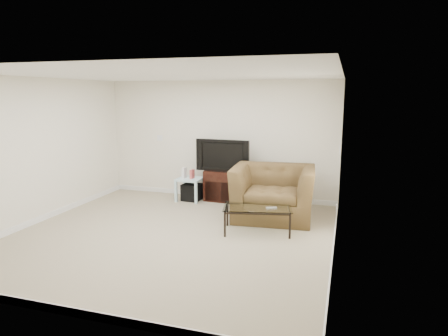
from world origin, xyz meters
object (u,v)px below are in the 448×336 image
(tv_stand, at_px, (225,185))
(side_table, at_px, (190,189))
(television, at_px, (224,155))
(recliner, at_px, (273,184))
(subwoofer, at_px, (192,192))
(coffee_table, at_px, (257,219))

(tv_stand, relative_size, side_table, 1.55)
(television, relative_size, side_table, 2.14)
(tv_stand, bearing_deg, recliner, -33.54)
(television, relative_size, subwoofer, 2.97)
(television, xyz_separation_m, side_table, (-0.69, -0.20, -0.74))
(recliner, height_order, coffee_table, recliner)
(tv_stand, bearing_deg, coffee_table, -54.62)
(coffee_table, bearing_deg, recliner, 83.35)
(subwoofer, bearing_deg, side_table, -146.99)
(side_table, distance_m, subwoofer, 0.08)
(tv_stand, relative_size, coffee_table, 0.71)
(tv_stand, distance_m, subwoofer, 0.72)
(subwoofer, relative_size, coffee_table, 0.33)
(subwoofer, height_order, coffee_table, coffee_table)
(television, bearing_deg, side_table, -160.55)
(television, distance_m, subwoofer, 1.06)
(tv_stand, relative_size, recliner, 0.54)
(side_table, height_order, subwoofer, side_table)
(side_table, distance_m, recliner, 2.04)
(recliner, xyz_separation_m, coffee_table, (-0.10, -0.86, -0.42))
(television, distance_m, recliner, 1.51)
(tv_stand, distance_m, television, 0.65)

